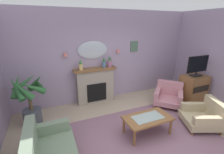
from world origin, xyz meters
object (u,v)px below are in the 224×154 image
(fireplace, at_px, (95,86))
(mantel_vase_left, at_px, (104,62))
(mantel_vase_right, at_px, (81,65))
(coffee_table, at_px, (148,119))
(wall_sconce_left, at_px, (65,54))
(wall_mirror, at_px, (93,50))
(armchair_by_coffee_table, at_px, (204,116))
(framed_picture, at_px, (134,46))
(potted_plant_corner_palm, at_px, (29,98))
(mantel_vase_centre, at_px, (110,62))
(armchair_near_fireplace, at_px, (169,95))
(tv_cabinet, at_px, (193,88))
(wall_sconce_right, at_px, (118,50))
(tv_flatscreen, at_px, (198,65))

(fireplace, height_order, mantel_vase_left, mantel_vase_left)
(mantel_vase_right, height_order, coffee_table, mantel_vase_right)
(wall_sconce_left, bearing_deg, wall_mirror, 3.37)
(armchair_by_coffee_table, bearing_deg, mantel_vase_right, 136.76)
(framed_picture, relative_size, armchair_by_coffee_table, 0.34)
(mantel_vase_right, bearing_deg, potted_plant_corner_palm, -160.68)
(framed_picture, xyz_separation_m, coffee_table, (-0.91, -2.23, -1.37))
(coffee_table, bearing_deg, mantel_vase_centre, 92.60)
(wall_sconce_left, relative_size, armchair_by_coffee_table, 0.13)
(framed_picture, bearing_deg, wall_sconce_left, -178.54)
(armchair_near_fireplace, xyz_separation_m, potted_plant_corner_palm, (-4.00, 0.57, 0.42))
(armchair_near_fireplace, distance_m, armchair_by_coffee_table, 1.30)
(fireplace, distance_m, mantel_vase_right, 0.87)
(mantel_vase_left, bearing_deg, mantel_vase_centre, 0.00)
(tv_cabinet, bearing_deg, framed_picture, 136.76)
(mantel_vase_centre, relative_size, wall_sconce_right, 2.64)
(fireplace, distance_m, armchair_by_coffee_table, 3.19)
(mantel_vase_centre, bearing_deg, potted_plant_corner_palm, -168.05)
(mantel_vase_left, relative_size, tv_cabinet, 0.39)
(framed_picture, relative_size, potted_plant_corner_palm, 0.27)
(wall_sconce_right, xyz_separation_m, potted_plant_corner_palm, (-2.75, -0.63, -0.94))
(mantel_vase_left, height_order, tv_cabinet, mantel_vase_left)
(wall_sconce_right, relative_size, potted_plant_corner_palm, 0.10)
(tv_flatscreen, height_order, potted_plant_corner_palm, tv_flatscreen)
(mantel_vase_centre, distance_m, armchair_near_fireplace, 2.18)
(framed_picture, height_order, tv_cabinet, framed_picture)
(wall_sconce_right, relative_size, framed_picture, 0.39)
(mantel_vase_left, relative_size, armchair_by_coffee_table, 0.33)
(wall_mirror, xyz_separation_m, wall_sconce_right, (0.85, -0.05, -0.05))
(framed_picture, bearing_deg, coffee_table, -112.15)
(wall_sconce_left, bearing_deg, framed_picture, 1.46)
(wall_mirror, distance_m, wall_sconce_right, 0.85)
(wall_mirror, xyz_separation_m, framed_picture, (1.50, 0.01, 0.04))
(wall_mirror, bearing_deg, mantel_vase_centre, -18.78)
(fireplace, height_order, mantel_vase_right, mantel_vase_right)
(wall_mirror, bearing_deg, tv_cabinet, -24.98)
(mantel_vase_left, height_order, mantel_vase_centre, mantel_vase_centre)
(wall_sconce_right, bearing_deg, fireplace, -173.84)
(mantel_vase_left, xyz_separation_m, wall_mirror, (-0.30, 0.17, 0.38))
(armchair_by_coffee_table, bearing_deg, framed_picture, 102.74)
(mantel_vase_left, distance_m, coffee_table, 2.28)
(coffee_table, height_order, tv_flatscreen, tv_flatscreen)
(coffee_table, bearing_deg, tv_flatscreen, 18.49)
(coffee_table, distance_m, armchair_near_fireplace, 1.80)
(wall_sconce_right, bearing_deg, mantel_vase_right, -174.73)
(wall_mirror, distance_m, potted_plant_corner_palm, 2.25)
(framed_picture, bearing_deg, potted_plant_corner_palm, -168.56)
(mantel_vase_left, relative_size, potted_plant_corner_palm, 0.26)
(armchair_near_fireplace, height_order, armchair_by_coffee_table, same)
(framed_picture, distance_m, potted_plant_corner_palm, 3.62)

